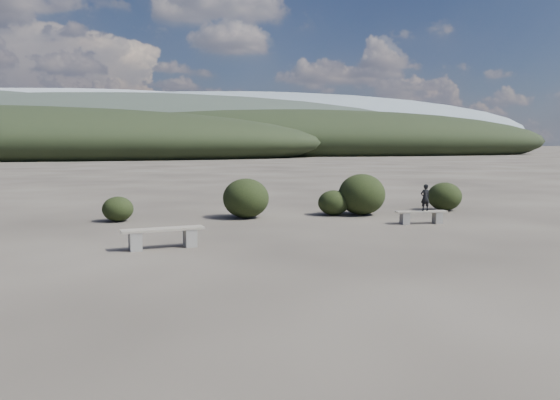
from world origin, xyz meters
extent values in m
plane|color=#312C26|center=(0.00, 0.00, 0.00)|extent=(1200.00, 1200.00, 0.00)
cube|color=gray|center=(-4.14, 3.73, 0.21)|extent=(0.31, 0.41, 0.43)
cube|color=gray|center=(-2.88, 3.91, 0.21)|extent=(0.31, 0.41, 0.43)
cube|color=gray|center=(-3.51, 3.82, 0.45)|extent=(1.95, 0.66, 0.05)
cube|color=gray|center=(3.80, 5.92, 0.18)|extent=(0.25, 0.33, 0.35)
cube|color=gray|center=(4.85, 5.82, 0.18)|extent=(0.25, 0.33, 0.35)
cube|color=gray|center=(4.33, 5.87, 0.38)|extent=(1.61, 0.48, 0.04)
imported|color=black|center=(4.44, 5.86, 0.81)|extent=(0.31, 0.21, 0.82)
ellipsoid|color=black|center=(-4.68, 8.76, 0.40)|extent=(0.97, 0.97, 0.79)
ellipsoid|color=black|center=(-0.60, 8.56, 0.65)|extent=(1.53, 1.53, 1.31)
ellipsoid|color=black|center=(2.45, 8.49, 0.43)|extent=(1.07, 1.07, 0.86)
ellipsoid|color=black|center=(3.42, 8.35, 0.71)|extent=(1.62, 1.62, 1.41)
ellipsoid|color=black|center=(6.86, 8.71, 0.52)|extent=(1.24, 1.24, 1.03)
ellipsoid|color=black|center=(-25.00, 90.00, 2.70)|extent=(110.00, 40.00, 12.00)
ellipsoid|color=black|center=(35.00, 110.00, 3.15)|extent=(120.00, 44.00, 14.00)
ellipsoid|color=#29332A|center=(0.00, 160.00, 5.40)|extent=(190.00, 64.00, 24.00)
ellipsoid|color=gray|center=(70.00, 300.00, 9.90)|extent=(340.00, 110.00, 44.00)
ellipsoid|color=#9199A3|center=(-30.00, 400.00, 12.60)|extent=(460.00, 140.00, 56.00)
camera|label=1|loc=(-4.06, -9.04, 2.43)|focal=35.00mm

